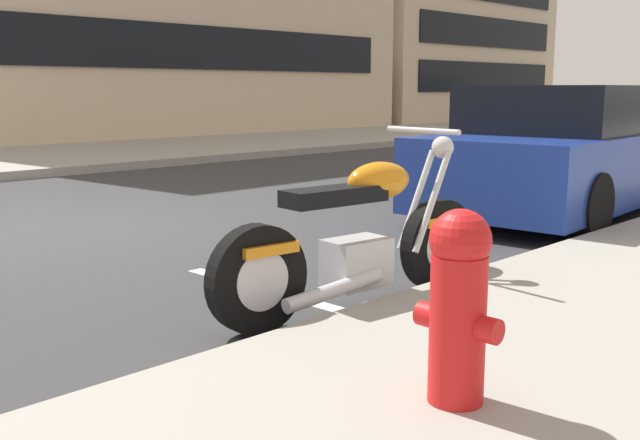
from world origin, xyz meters
The scene contains 8 objects.
ground_plane centered at (0.00, 0.00, 0.00)m, with size 260.00×260.00×0.00m, color #333335.
sidewalk_far_curb centered at (12.00, 6.59, 0.07)m, with size 120.00×5.00×0.14m, color gray.
parking_stall_stripe centered at (0.00, -3.49, 0.00)m, with size 0.12×2.20×0.01m, color silver.
parked_motorcycle centered at (0.13, -3.94, 0.42)m, with size 2.11×0.62×1.11m.
parked_car_near_corner centered at (4.55, -3.15, 0.66)m, with size 4.49×2.01×1.39m.
car_opposite_curb centered at (20.30, 3.35, 0.64)m, with size 4.14×2.12×1.32m.
fire_hydrant centered at (-0.91, -5.36, 0.55)m, with size 0.24×0.36×0.77m.
townhouse_mid_block centered at (22.21, 14.33, 4.05)m, with size 10.56×10.96×8.10m.
Camera 1 is at (-3.27, -6.92, 1.36)m, focal length 41.87 mm.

